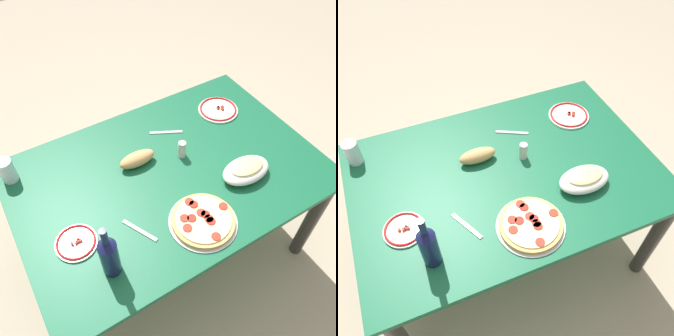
# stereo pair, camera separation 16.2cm
# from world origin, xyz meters

# --- Properties ---
(ground_plane) EXTENTS (8.00, 8.00, 0.00)m
(ground_plane) POSITION_xyz_m (0.00, 0.00, 0.00)
(ground_plane) COLOR tan
(ground_plane) RESTS_ON ground
(dining_table) EXTENTS (1.43, 0.98, 0.71)m
(dining_table) POSITION_xyz_m (0.00, 0.00, 0.61)
(dining_table) COLOR #145938
(dining_table) RESTS_ON ground
(pepperoni_pizza) EXTENTS (0.29, 0.29, 0.03)m
(pepperoni_pizza) POSITION_xyz_m (0.02, 0.31, 0.72)
(pepperoni_pizza) COLOR #B7B7BC
(pepperoni_pizza) RESTS_ON dining_table
(baked_pasta_dish) EXTENTS (0.24, 0.15, 0.08)m
(baked_pasta_dish) POSITION_xyz_m (-0.30, 0.20, 0.75)
(baked_pasta_dish) COLOR white
(baked_pasta_dish) RESTS_ON dining_table
(wine_bottle) EXTENTS (0.07, 0.07, 0.28)m
(wine_bottle) POSITION_xyz_m (0.43, 0.30, 0.82)
(wine_bottle) COLOR #141942
(wine_bottle) RESTS_ON dining_table
(water_glass) EXTENTS (0.07, 0.07, 0.12)m
(water_glass) POSITION_xyz_m (0.64, -0.34, 0.77)
(water_glass) COLOR silver
(water_glass) RESTS_ON dining_table
(side_plate_near) EXTENTS (0.17, 0.17, 0.02)m
(side_plate_near) POSITION_xyz_m (0.51, 0.13, 0.72)
(side_plate_near) COLOR white
(side_plate_near) RESTS_ON dining_table
(side_plate_far) EXTENTS (0.22, 0.22, 0.02)m
(side_plate_far) POSITION_xyz_m (-0.47, -0.24, 0.72)
(side_plate_far) COLOR white
(side_plate_far) RESTS_ON dining_table
(bread_loaf) EXTENTS (0.18, 0.08, 0.07)m
(bread_loaf) POSITION_xyz_m (0.10, -0.12, 0.74)
(bread_loaf) COLOR tan
(bread_loaf) RESTS_ON dining_table
(spice_shaker) EXTENTS (0.04, 0.04, 0.09)m
(spice_shaker) POSITION_xyz_m (-0.11, -0.06, 0.75)
(spice_shaker) COLOR silver
(spice_shaker) RESTS_ON dining_table
(fork_left) EXTENTS (0.16, 0.09, 0.00)m
(fork_left) POSITION_xyz_m (-0.13, -0.23, 0.71)
(fork_left) COLOR #B7B7BC
(fork_left) RESTS_ON dining_table
(fork_right) EXTENTS (0.09, 0.16, 0.00)m
(fork_right) POSITION_xyz_m (0.26, 0.21, 0.71)
(fork_right) COLOR #B7B7BC
(fork_right) RESTS_ON dining_table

